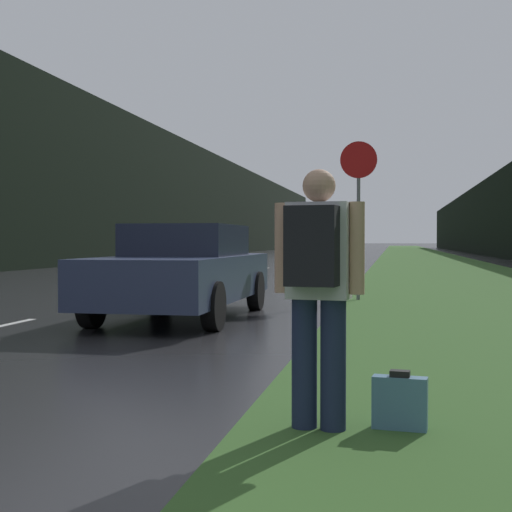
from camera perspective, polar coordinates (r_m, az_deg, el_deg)
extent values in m
cube|color=#386028|center=(41.98, 13.69, -0.42)|extent=(6.00, 240.00, 0.02)
cube|color=silver|center=(16.57, -8.33, -2.95)|extent=(0.12, 3.00, 0.01)
cube|color=silver|center=(23.28, -2.62, -1.73)|extent=(0.12, 3.00, 0.01)
cube|color=silver|center=(30.12, 0.51, -1.05)|extent=(0.12, 3.00, 0.01)
cube|color=black|center=(54.39, -6.09, 4.49)|extent=(2.00, 140.00, 8.57)
cube|color=black|center=(52.56, 19.74, 3.14)|extent=(2.00, 140.00, 6.02)
cylinder|color=slate|center=(14.47, 8.19, 1.31)|extent=(0.07, 0.07, 2.46)
cylinder|color=#B71414|center=(14.56, 8.21, 7.63)|extent=(0.74, 0.02, 0.74)
cylinder|color=#1E2847|center=(4.60, 3.89, -8.65)|extent=(0.16, 0.16, 0.85)
cylinder|color=#1E2847|center=(4.56, 6.19, -8.74)|extent=(0.16, 0.16, 0.85)
cube|color=silver|center=(4.51, 5.05, 0.43)|extent=(0.41, 0.26, 0.61)
sphere|color=tan|center=(4.53, 5.06, 5.62)|extent=(0.21, 0.21, 0.21)
cylinder|color=tan|center=(4.57, 2.09, 0.66)|extent=(0.09, 0.09, 0.58)
cylinder|color=tan|center=(4.47, 8.09, 0.63)|extent=(0.09, 0.09, 0.58)
cube|color=black|center=(4.32, 4.49, 0.80)|extent=(0.33, 0.21, 0.49)
cube|color=teal|center=(4.69, 11.43, -11.56)|extent=(0.35, 0.15, 0.35)
cube|color=black|center=(4.65, 11.44, -9.20)|extent=(0.13, 0.09, 0.04)
cube|color=#2D3856|center=(11.19, -5.86, -1.71)|extent=(1.83, 4.78, 0.67)
cube|color=#1B2134|center=(11.40, -5.52, 1.27)|extent=(1.56, 2.15, 0.49)
cylinder|color=black|center=(9.55, -3.42, -4.03)|extent=(0.20, 0.67, 0.67)
cylinder|color=black|center=(10.13, -13.03, -3.76)|extent=(0.20, 0.67, 0.67)
cylinder|color=black|center=(12.44, -0.02, -2.80)|extent=(0.20, 0.67, 0.67)
cylinder|color=black|center=(12.88, -7.65, -2.67)|extent=(0.20, 0.67, 0.67)
cube|color=black|center=(79.95, 5.45, 1.44)|extent=(2.28, 2.05, 2.15)
cube|color=#333842|center=(76.32, 5.18, 1.72)|extent=(2.40, 5.24, 2.87)
cylinder|color=black|center=(79.86, 4.62, 0.71)|extent=(0.28, 0.90, 0.90)
cylinder|color=black|center=(79.64, 6.25, 0.70)|extent=(0.28, 0.90, 0.90)
cylinder|color=black|center=(75.15, 4.22, 0.67)|extent=(0.28, 0.90, 0.90)
cylinder|color=black|center=(74.91, 5.95, 0.67)|extent=(0.28, 0.90, 0.90)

